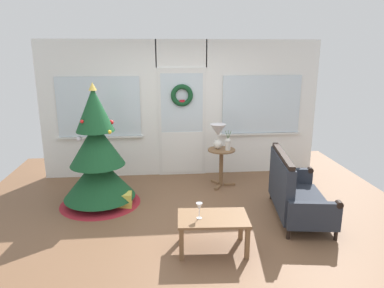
% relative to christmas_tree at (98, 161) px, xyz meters
% --- Properties ---
extents(ground_plane, '(6.76, 6.76, 0.00)m').
position_rel_christmas_tree_xyz_m(ground_plane, '(1.39, -0.78, -0.70)').
color(ground_plane, brown).
extents(back_wall_with_door, '(5.20, 0.19, 2.55)m').
position_rel_christmas_tree_xyz_m(back_wall_with_door, '(1.39, 1.30, 0.58)').
color(back_wall_with_door, white).
rests_on(back_wall_with_door, ground).
extents(christmas_tree, '(1.25, 1.25, 1.91)m').
position_rel_christmas_tree_xyz_m(christmas_tree, '(0.00, 0.00, 0.00)').
color(christmas_tree, '#4C331E').
rests_on(christmas_tree, ground).
extents(settee_sofa, '(0.89, 1.48, 0.96)m').
position_rel_christmas_tree_xyz_m(settee_sofa, '(2.86, -0.74, -0.32)').
color(settee_sofa, black).
rests_on(settee_sofa, ground).
extents(side_table, '(0.50, 0.48, 0.68)m').
position_rel_christmas_tree_xyz_m(side_table, '(2.03, 0.57, -0.22)').
color(side_table, brown).
rests_on(side_table, ground).
extents(table_lamp, '(0.28, 0.28, 0.44)m').
position_rel_christmas_tree_xyz_m(table_lamp, '(1.97, 0.61, 0.26)').
color(table_lamp, silver).
rests_on(table_lamp, side_table).
extents(flower_vase, '(0.11, 0.10, 0.35)m').
position_rel_christmas_tree_xyz_m(flower_vase, '(2.13, 0.51, 0.10)').
color(flower_vase, beige).
rests_on(flower_vase, side_table).
extents(coffee_table, '(0.87, 0.57, 0.43)m').
position_rel_christmas_tree_xyz_m(coffee_table, '(1.57, -1.49, -0.34)').
color(coffee_table, brown).
rests_on(coffee_table, ground).
extents(wine_glass, '(0.08, 0.08, 0.20)m').
position_rel_christmas_tree_xyz_m(wine_glass, '(1.40, -1.51, -0.13)').
color(wine_glass, silver).
rests_on(wine_glass, coffee_table).
extents(gift_box, '(0.23, 0.21, 0.23)m').
position_rel_christmas_tree_xyz_m(gift_box, '(0.39, -0.18, -0.59)').
color(gift_box, '#D8C64C').
rests_on(gift_box, ground).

